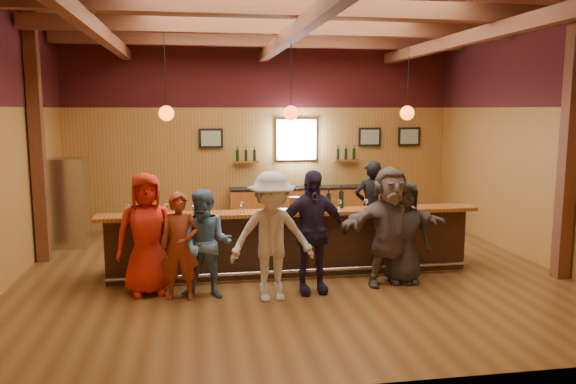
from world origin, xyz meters
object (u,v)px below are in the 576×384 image
Objects in this scene: bottle_a at (328,200)px; customer_dark at (404,232)px; customer_white at (272,237)px; customer_brown at (390,226)px; bartender at (371,207)px; stainless_fridge at (69,202)px; customer_orange at (147,234)px; customer_navy at (311,232)px; customer_redvest at (180,246)px; customer_denim at (206,244)px; back_bar_cabinet at (314,206)px; bar_counter at (290,241)px; ice_bucket at (295,203)px.

customer_dark is at bearing -33.85° from bottle_a.
customer_white is 1.00× the size of customer_brown.
customer_dark is 0.92× the size of bartender.
customer_orange reaches higher than stainless_fridge.
customer_brown is (1.30, 0.16, 0.00)m from customer_navy.
customer_redvest is 0.38m from customer_denim.
customer_brown reaches higher than back_bar_cabinet.
customer_white is at bearing -26.00° from customer_orange.
bar_counter reaches higher than back_bar_cabinet.
customer_navy is 0.96m from ice_bucket.
bartender is at bearing 46.52° from bottle_a.
customer_brown is 1.17m from bottle_a.
customer_orange reaches higher than customer_dark.
customer_white is 1.68m from bottle_a.
customer_white reaches higher than ice_bucket.
customer_navy is (4.23, -3.65, 0.04)m from stainless_fridge.
bartender reaches higher than customer_redvest.
customer_navy reaches higher than customer_redvest.
customer_redvest is at bearing -40.42° from customer_orange.
ice_bucket is (4.14, -2.73, 0.32)m from stainless_fridge.
customer_navy reaches higher than customer_orange.
stainless_fridge is 3.78m from customer_orange.
customer_orange is at bearing 172.99° from customer_brown.
customer_denim is 4.56× the size of bottle_a.
bar_counter is 2.01m from bartender.
ice_bucket is (0.02, -0.28, 0.70)m from bar_counter.
customer_denim reaches higher than back_bar_cabinet.
stainless_fridge is at bearing 146.58° from ice_bucket.
stainless_fridge is at bearing 150.31° from bottle_a.
customer_orange is at bearing 168.43° from customer_navy.
customer_brown is at bearing 3.25° from customer_navy.
customer_white is 1.05× the size of bartender.
customer_brown is 8.58× the size of ice_bucket.
customer_navy is (-1.07, -4.77, 0.46)m from back_bar_cabinet.
customer_orange is at bearing 158.88° from customer_white.
customer_dark is at bearing 11.76° from customer_brown.
customer_brown reaches higher than ice_bucket.
customer_white is at bearing -172.34° from customer_brown.
customer_redvest is at bearing 175.53° from customer_navy.
bottle_a is at bearing 43.82° from customer_white.
customer_navy reaches higher than customer_denim.
customer_white is at bearing -1.35° from customer_denim.
bar_counter is 1.60m from customer_white.
customer_denim reaches higher than bar_counter.
customer_denim is 2.31m from bottle_a.
customer_denim is 3.84m from bartender.
customer_white is at bearing -163.23° from customer_dark.
customer_denim is 0.86× the size of customer_navy.
back_bar_cabinet is 4.57m from customer_dark.
stainless_fridge reaches higher than bottle_a.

